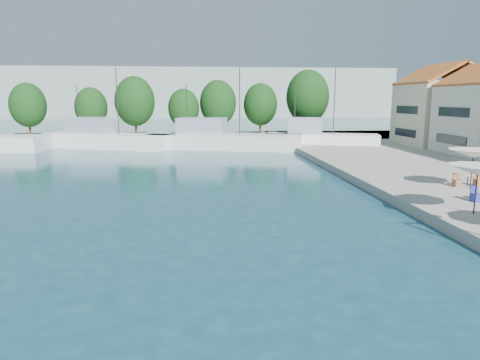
{
  "coord_description": "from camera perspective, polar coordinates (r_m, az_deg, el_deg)",
  "views": [
    {
      "loc": [
        -5.15,
        1.59,
        6.07
      ],
      "look_at": [
        -2.76,
        26.0,
        1.42
      ],
      "focal_mm": 32.0,
      "sensor_mm": 36.0,
      "label": 1
    }
  ],
  "objects": [
    {
      "name": "tree_04",
      "position": [
        67.56,
        -13.85,
        10.14
      ],
      "size": [
        5.99,
        5.99,
        8.87
      ],
      "color": "#3F2B19",
      "rests_on": "quay_far"
    },
    {
      "name": "trawler_04",
      "position": [
        54.8,
        10.46,
        5.33
      ],
      "size": [
        14.24,
        7.55,
        10.2
      ],
      "rotation": [
        0.0,
        0.0,
        -0.3
      ],
      "color": "white",
      "rests_on": "ground"
    },
    {
      "name": "tree_08",
      "position": [
        70.44,
        9.0,
        10.9
      ],
      "size": [
        6.82,
        6.82,
        10.09
      ],
      "color": "#3F2B19",
      "rests_on": "quay_far"
    },
    {
      "name": "cafe_table_03",
      "position": [
        30.72,
        28.06,
        -0.25
      ],
      "size": [
        1.82,
        0.7,
        0.76
      ],
      "color": "black",
      "rests_on": "quay_right"
    },
    {
      "name": "trawler_03",
      "position": [
        53.03,
        -2.6,
        5.32
      ],
      "size": [
        19.52,
        9.64,
        10.2
      ],
      "rotation": [
        0.0,
        0.0,
        -0.26
      ],
      "color": "silver",
      "rests_on": "ground"
    },
    {
      "name": "umbrella_cream",
      "position": [
        29.81,
        28.69,
        3.11
      ],
      "size": [
        3.03,
        3.03,
        2.44
      ],
      "color": "black",
      "rests_on": "quay_right"
    },
    {
      "name": "hill_east",
      "position": [
        184.03,
        8.76,
        10.6
      ],
      "size": [
        140.0,
        40.0,
        12.0
      ],
      "primitive_type": "cube",
      "color": "gray",
      "rests_on": "ground"
    },
    {
      "name": "hill_west",
      "position": [
        160.36,
        -14.78,
        11.09
      ],
      "size": [
        180.0,
        40.0,
        16.0
      ],
      "primitive_type": "cube",
      "color": "gray",
      "rests_on": "ground"
    },
    {
      "name": "umbrella_white",
      "position": [
        23.3,
        29.15,
        1.13
      ],
      "size": [
        2.77,
        2.77,
        2.38
      ],
      "color": "black",
      "rests_on": "quay_right"
    },
    {
      "name": "tree_03",
      "position": [
        70.6,
        -19.24,
        9.12
      ],
      "size": [
        4.91,
        4.91,
        7.27
      ],
      "color": "#3F2B19",
      "rests_on": "quay_far"
    },
    {
      "name": "tree_06",
      "position": [
        67.89,
        -2.94,
        10.22
      ],
      "size": [
        5.69,
        5.69,
        8.42
      ],
      "color": "#3F2B19",
      "rests_on": "quay_far"
    },
    {
      "name": "trawler_02",
      "position": [
        56.67,
        -17.57,
        5.18
      ],
      "size": [
        16.85,
        10.24,
        10.2
      ],
      "rotation": [
        0.0,
        0.0,
        -0.39
      ],
      "color": "white",
      "rests_on": "ground"
    },
    {
      "name": "tree_07",
      "position": [
        69.54,
        2.73,
        10.03
      ],
      "size": [
        5.4,
        5.4,
        7.99
      ],
      "color": "#3F2B19",
      "rests_on": "quay_far"
    },
    {
      "name": "building_06",
      "position": [
        57.37,
        25.3,
        9.16
      ],
      "size": [
        9.0,
        8.8,
        10.2
      ],
      "color": "beige",
      "rests_on": "quay_right"
    },
    {
      "name": "quay_far",
      "position": [
        65.72,
        -8.09,
        5.6
      ],
      "size": [
        90.0,
        16.0,
        0.6
      ],
      "primitive_type": "cube",
      "color": "gray",
      "rests_on": "ground"
    },
    {
      "name": "tree_05",
      "position": [
        66.99,
        -7.52,
        9.45
      ],
      "size": [
        4.76,
        4.76,
        7.05
      ],
      "color": "#3F2B19",
      "rests_on": "quay_far"
    },
    {
      "name": "tree_02",
      "position": [
        72.89,
        -26.44,
        8.93
      ],
      "size": [
        5.34,
        5.34,
        7.91
      ],
      "color": "#3F2B19",
      "rests_on": "quay_far"
    }
  ]
}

